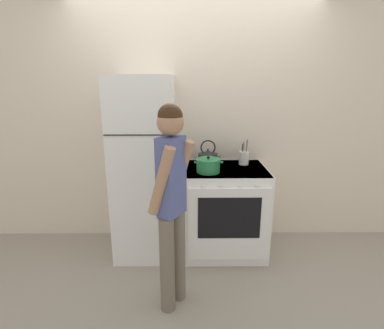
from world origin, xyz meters
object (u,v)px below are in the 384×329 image
(tea_kettle, at_px, (208,157))
(dutch_oven_pot, at_px, (208,165))
(person, at_px, (172,198))
(stove_range, at_px, (225,210))
(refrigerator, at_px, (145,168))
(utensil_jar, at_px, (244,157))

(tea_kettle, bearing_deg, dutch_oven_pot, -92.96)
(person, bearing_deg, tea_kettle, 12.30)
(stove_range, distance_m, dutch_oven_pot, 0.55)
(refrigerator, bearing_deg, stove_range, -2.29)
(dutch_oven_pot, height_order, person, person)
(dutch_oven_pot, xyz_separation_m, tea_kettle, (0.01, 0.27, 0.01))
(stove_range, height_order, tea_kettle, tea_kettle)
(utensil_jar, xyz_separation_m, person, (-0.69, -0.96, -0.06))
(person, bearing_deg, utensil_jar, -4.89)
(person, bearing_deg, refrigerator, 51.92)
(tea_kettle, bearing_deg, stove_range, -43.72)
(stove_range, xyz_separation_m, person, (-0.49, -0.79, 0.45))
(dutch_oven_pot, relative_size, utensil_jar, 1.05)
(dutch_oven_pot, distance_m, tea_kettle, 0.27)
(refrigerator, xyz_separation_m, dutch_oven_pot, (0.62, -0.14, 0.07))
(tea_kettle, height_order, person, person)
(stove_range, relative_size, utensil_jar, 3.40)
(dutch_oven_pot, distance_m, person, 0.75)
(utensil_jar, distance_m, person, 1.18)
(utensil_jar, relative_size, person, 0.17)
(stove_range, relative_size, tea_kettle, 3.44)
(person, bearing_deg, stove_range, -0.85)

